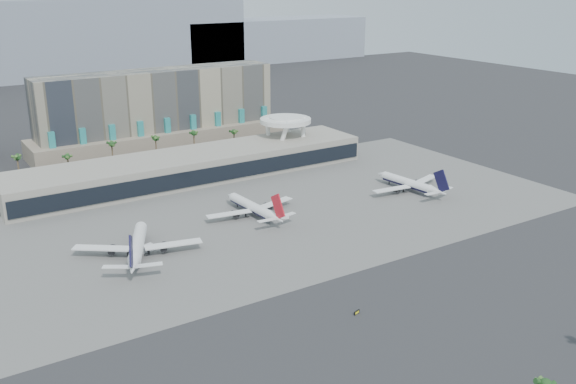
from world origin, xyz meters
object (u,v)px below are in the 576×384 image
service_vehicle_b (285,216)px  taxiway_sign (357,312)px  airliner_left (137,245)px  airliner_centre (253,207)px  airliner_right (410,183)px  service_vehicle_a (147,248)px

service_vehicle_b → taxiway_sign: size_ratio=1.34×
airliner_left → service_vehicle_b: (60.73, 3.30, -3.12)m
airliner_left → service_vehicle_b: bearing=27.6°
airliner_centre → service_vehicle_b: bearing=-48.6°
airliner_right → service_vehicle_a: size_ratio=8.43×
taxiway_sign → airliner_centre: bearing=63.6°
airliner_right → service_vehicle_b: (-64.09, 1.35, -2.74)m
service_vehicle_b → airliner_centre: bearing=154.6°
airliner_right → taxiway_sign: size_ratio=17.93×
airliner_centre → taxiway_sign: airliner_centre is taller
airliner_centre → service_vehicle_a: size_ratio=8.46×
airliner_centre → airliner_right: airliner_centre is taller
service_vehicle_a → service_vehicle_b: 57.01m
airliner_right → service_vehicle_b: size_ratio=13.37×
service_vehicle_a → service_vehicle_b: bearing=-10.9°
airliner_right → service_vehicle_a: 121.11m
airliner_left → airliner_right: 124.84m
service_vehicle_a → service_vehicle_b: service_vehicle_a is taller
airliner_right → airliner_centre: bearing=166.2°
airliner_left → taxiway_sign: (37.76, -70.78, -3.39)m
service_vehicle_b → taxiway_sign: (-22.97, -74.08, -0.27)m
airliner_left → airliner_centre: airliner_left is taller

